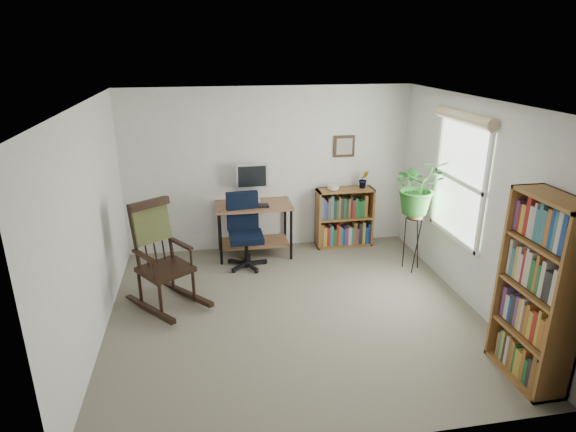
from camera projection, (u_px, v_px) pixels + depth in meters
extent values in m
cube|color=slate|center=(294.00, 312.00, 5.61)|extent=(4.20, 4.00, 0.00)
cube|color=silver|center=(295.00, 102.00, 4.79)|extent=(4.20, 4.00, 0.00)
cube|color=silver|center=(269.00, 170.00, 7.05)|extent=(4.20, 0.00, 2.40)
cube|color=silver|center=(348.00, 311.00, 3.35)|extent=(4.20, 0.00, 2.40)
cube|color=silver|center=(90.00, 228.00, 4.85)|extent=(0.00, 4.00, 2.40)
cube|color=silver|center=(473.00, 205.00, 5.54)|extent=(0.00, 4.00, 2.40)
cube|color=black|center=(255.00, 206.00, 6.76)|extent=(0.40, 0.15, 0.02)
imported|color=#266724|center=(421.00, 159.00, 6.14)|extent=(1.69, 1.88, 1.46)
imported|color=#266724|center=(363.00, 184.00, 7.21)|extent=(0.13, 0.24, 0.11)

